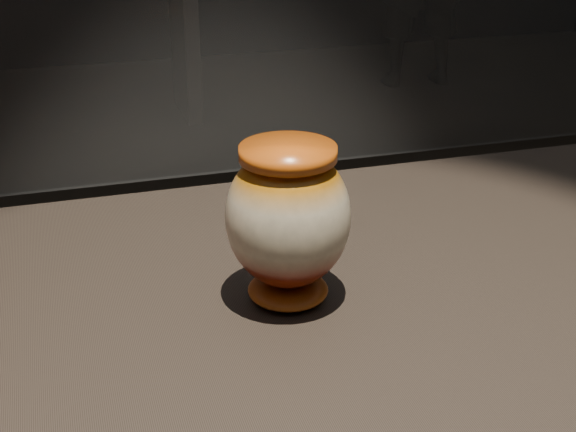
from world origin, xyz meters
TOP-DOWN VIEW (x-y plane):
  - main_vase at (0.02, 0.02)m, footprint 0.18×0.18m
  - back_shelf at (-0.34, 3.67)m, footprint 2.00×0.60m

SIDE VIEW (x-z plane):
  - back_shelf at x=-0.34m, z-range 0.19..1.09m
  - main_vase at x=0.02m, z-range 0.91..1.10m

